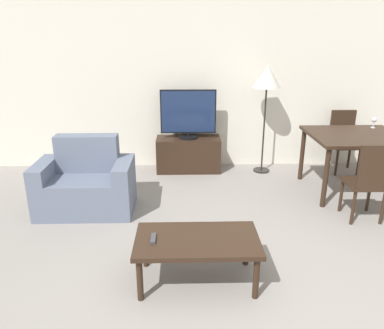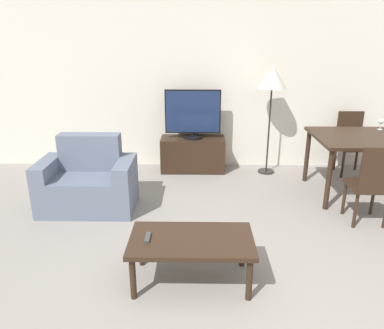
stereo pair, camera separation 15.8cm
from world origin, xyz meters
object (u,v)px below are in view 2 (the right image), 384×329
at_px(dining_chair_far, 350,140).
at_px(tv_stand, 193,154).
at_px(tv, 193,114).
at_px(coffee_table, 191,244).
at_px(remote_primary, 148,237).
at_px(armchair, 88,183).
at_px(dining_chair_near, 372,182).
at_px(dining_table, 362,143).
at_px(floor_lamp, 272,80).
at_px(wine_glass_left, 381,122).

bearing_deg(dining_chair_far, tv_stand, 178.91).
distance_m(tv, coffee_table, 2.77).
bearing_deg(remote_primary, armchair, 122.19).
xyz_separation_m(tv_stand, dining_chair_near, (1.92, -1.70, 0.24)).
relative_size(dining_table, remote_primary, 7.75).
bearing_deg(floor_lamp, dining_chair_far, 1.44).
bearing_deg(dining_chair_far, tv, 178.97).
bearing_deg(remote_primary, dining_table, 37.29).
bearing_deg(dining_table, floor_lamp, 141.79).
distance_m(dining_table, remote_primary, 3.09).
xyz_separation_m(dining_table, remote_primary, (-2.45, -1.86, -0.27)).
bearing_deg(dining_table, wine_glass_left, 43.13).
height_order(dining_chair_near, dining_chair_far, same).
xyz_separation_m(coffee_table, dining_chair_near, (1.89, 1.03, 0.14)).
bearing_deg(wine_glass_left, coffee_table, -138.20).
height_order(tv_stand, floor_lamp, floor_lamp).
distance_m(tv, dining_chair_near, 2.58).
distance_m(tv_stand, dining_chair_near, 2.57).
xyz_separation_m(tv, remote_primary, (-0.33, -2.73, -0.45)).
height_order(tv_stand, coffee_table, tv_stand).
distance_m(floor_lamp, remote_primary, 3.17).
xyz_separation_m(dining_chair_near, dining_chair_far, (0.41, 1.65, 0.00)).
xyz_separation_m(dining_table, floor_lamp, (-1.01, 0.80, 0.68)).
height_order(armchair, wine_glass_left, wine_glass_left).
height_order(tv, coffee_table, tv).
relative_size(dining_table, dining_chair_near, 1.29).
bearing_deg(floor_lamp, armchair, -151.65).
height_order(armchair, remote_primary, armchair).
bearing_deg(dining_chair_far, remote_primary, -134.58).
height_order(tv, dining_chair_near, tv).
bearing_deg(dining_chair_far, coffee_table, -130.57).
bearing_deg(dining_table, dining_chair_far, 76.17).
bearing_deg(remote_primary, wine_glass_left, 38.11).
xyz_separation_m(armchair, tv_stand, (1.21, 1.33, -0.06)).
bearing_deg(dining_chair_near, dining_chair_far, 76.17).
xyz_separation_m(tv_stand, dining_table, (2.12, -0.87, 0.43)).
bearing_deg(dining_chair_near, wine_glass_left, 63.98).
bearing_deg(coffee_table, armchair, 131.59).
relative_size(coffee_table, dining_chair_far, 1.12).
relative_size(dining_chair_near, remote_primary, 6.03).
bearing_deg(dining_chair_near, coffee_table, -151.43).
distance_m(floor_lamp, wine_glass_left, 1.53).
bearing_deg(floor_lamp, wine_glass_left, -18.09).
height_order(tv, dining_chair_far, tv).
bearing_deg(dining_table, coffee_table, -138.44).
height_order(tv, dining_table, tv).
height_order(remote_primary, wine_glass_left, wine_glass_left).
height_order(coffee_table, floor_lamp, floor_lamp).
distance_m(dining_table, wine_glass_left, 0.54).
relative_size(dining_chair_near, dining_chair_far, 1.00).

